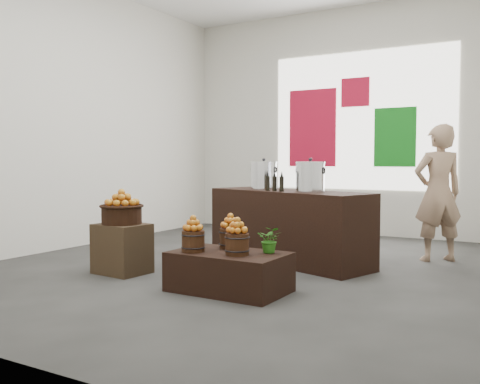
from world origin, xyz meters
The scene contains 23 objects.
ground centered at (0.00, 0.00, 0.00)m, with size 7.00×7.00×0.00m, color #3B3B39.
back_wall centered at (0.00, 3.50, 2.00)m, with size 6.00×0.04×4.00m, color silver.
back_opening centered at (0.30, 3.48, 2.00)m, with size 3.20×0.02×2.40m, color white.
deco_red_left centered at (-0.60, 3.47, 1.90)m, with size 0.90×0.04×1.40m, color #B40D2B.
deco_green_right centered at (0.90, 3.47, 1.70)m, with size 0.70×0.04×1.00m, color #127819.
deco_red_upper centered at (0.20, 3.47, 2.50)m, with size 0.50×0.04×0.50m, color #B40D2B.
crate centered at (-1.06, -1.08, 0.29)m, with size 0.57×0.47×0.57m, color #44321F.
wicker_basket centered at (-1.06, -1.08, 0.68)m, with size 0.46×0.46×0.21m, color black.
apples_in_basket centered at (-1.06, -1.08, 0.88)m, with size 0.36×0.36×0.19m, color #A3050F, non-canonical shape.
display_table centered at (0.46, -1.20, 0.20)m, with size 1.14×0.70×0.39m, color black.
apple_bucket_front_left centered at (0.13, -1.35, 0.50)m, with size 0.23×0.23×0.21m, color #3B1C10.
apples_in_bucket_front_left centered at (0.13, -1.35, 0.68)m, with size 0.17×0.17×0.15m, color #A3050F, non-canonical shape.
apple_bucket_front_right centered at (0.60, -1.29, 0.50)m, with size 0.23×0.23×0.21m, color #3B1C10.
apples_in_bucket_front_right centered at (0.60, -1.29, 0.68)m, with size 0.17×0.17×0.15m, color #A3050F, non-canonical shape.
apple_bucket_rear centered at (0.35, -0.99, 0.50)m, with size 0.23×0.23×0.21m, color #3B1C10.
apples_in_bucket_rear centered at (0.35, -0.99, 0.68)m, with size 0.17×0.17×0.15m, color #A3050F, non-canonical shape.
herb_garnish_right centered at (0.83, -1.03, 0.52)m, with size 0.24×0.20×0.26m, color #256916.
herb_garnish_left centered at (0.02, -1.10, 0.51)m, with size 0.13×0.11×0.24m, color #256916.
counter centered at (0.32, 0.49, 0.46)m, with size 2.25×0.72×0.92m, color black.
stock_pot_left centered at (-0.12, 0.64, 1.10)m, with size 0.35×0.35×0.35m, color silver.
stock_pot_center centered at (0.66, 0.38, 1.10)m, with size 0.35×0.35×0.35m, color silver.
oil_cruets centered at (0.25, 0.28, 1.05)m, with size 0.25×0.06×0.26m, color black, non-canonical shape.
shopper centered at (1.95, 1.54, 0.88)m, with size 0.65×0.42×1.77m, color #98785D.
Camera 1 is at (3.20, -5.69, 1.30)m, focal length 40.00 mm.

